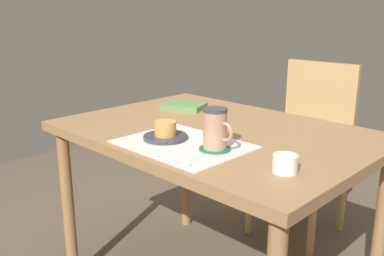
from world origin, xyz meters
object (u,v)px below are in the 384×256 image
at_px(dining_table, 215,149).
at_px(small_book, 184,106).
at_px(pastry, 165,128).
at_px(coffee_mug, 216,129).
at_px(pastry_plate, 165,137).
at_px(wooden_chair, 307,139).
at_px(sugar_bowl, 285,164).

xyz_separation_m(dining_table, small_book, (-0.32, 0.15, 0.09)).
xyz_separation_m(pastry, coffee_mug, (0.20, 0.03, 0.03)).
height_order(pastry_plate, small_book, small_book).
distance_m(wooden_chair, sugar_bowl, 1.10).
bearing_deg(coffee_mug, pastry_plate, -170.96).
bearing_deg(coffee_mug, sugar_bowl, -0.24).
height_order(pastry_plate, sugar_bowl, sugar_bowl).
xyz_separation_m(dining_table, coffee_mug, (0.17, -0.19, 0.15)).
xyz_separation_m(wooden_chair, coffee_mug, (0.22, -0.97, 0.30)).
height_order(wooden_chair, sugar_bowl, wooden_chair).
distance_m(pastry, small_book, 0.47).
distance_m(wooden_chair, small_book, 0.72).
relative_size(wooden_chair, sugar_bowl, 12.68).
bearing_deg(coffee_mug, dining_table, 131.27).
height_order(coffee_mug, sugar_bowl, coffee_mug).
bearing_deg(sugar_bowl, coffee_mug, 179.76).
distance_m(pastry, sugar_bowl, 0.46).
xyz_separation_m(pastry_plate, small_book, (-0.29, 0.37, 0.00)).
distance_m(coffee_mug, sugar_bowl, 0.26).
height_order(pastry, coffee_mug, coffee_mug).
xyz_separation_m(dining_table, pastry, (-0.03, -0.23, 0.12)).
bearing_deg(pastry, wooden_chair, 90.89).
relative_size(dining_table, coffee_mug, 8.85).
height_order(pastry_plate, coffee_mug, coffee_mug).
bearing_deg(small_book, dining_table, -44.78).
bearing_deg(wooden_chair, dining_table, 90.10).
relative_size(pastry_plate, coffee_mug, 1.18).
bearing_deg(sugar_bowl, pastry, -176.14).
bearing_deg(pastry_plate, coffee_mug, 9.04).
distance_m(pastry_plate, sugar_bowl, 0.46).
bearing_deg(wooden_chair, pastry, 87.59).
bearing_deg(dining_table, coffee_mug, -48.73).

